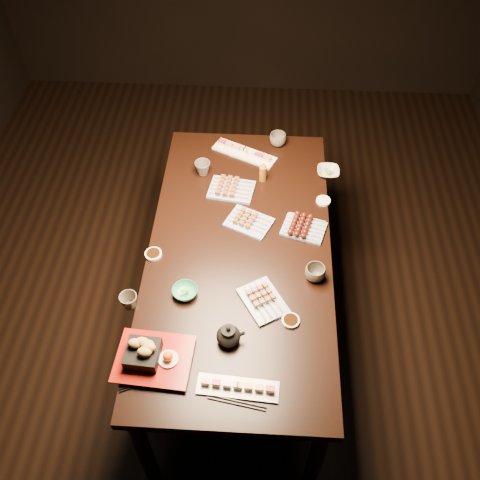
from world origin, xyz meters
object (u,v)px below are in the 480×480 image
(edamame_bowl_cream, at_px, (328,172))
(teacup_far_left, at_px, (203,168))
(teacup_mid_right, at_px, (315,273))
(sushi_platter_near, at_px, (238,386))
(yakitori_plate_right, at_px, (263,298))
(yakitori_plate_left, at_px, (231,187))
(sushi_platter_far, at_px, (244,151))
(teacup_far_right, at_px, (278,140))
(yakitori_plate_center, at_px, (249,220))
(condiment_bottle, at_px, (263,171))
(teacup_near_left, at_px, (129,301))
(teapot, at_px, (228,334))
(edamame_bowl_green, at_px, (185,292))
(tempura_tray, at_px, (153,354))
(dining_table, at_px, (239,294))

(edamame_bowl_cream, xyz_separation_m, teacup_far_left, (-0.70, -0.04, 0.03))
(teacup_mid_right, bearing_deg, sushi_platter_near, -119.74)
(yakitori_plate_right, distance_m, yakitori_plate_left, 0.74)
(sushi_platter_far, relative_size, teacup_far_left, 4.35)
(yakitori_plate_left, distance_m, teacup_far_right, 0.47)
(sushi_platter_near, height_order, teacup_far_left, teacup_far_left)
(yakitori_plate_center, relative_size, condiment_bottle, 1.77)
(teacup_near_left, height_order, condiment_bottle, condiment_bottle)
(sushi_platter_far, xyz_separation_m, teapot, (-0.01, -1.22, 0.03))
(yakitori_plate_left, relative_size, teacup_far_left, 2.75)
(edamame_bowl_cream, bearing_deg, teapot, -113.91)
(yakitori_plate_right, distance_m, edamame_bowl_cream, 0.94)
(edamame_bowl_green, bearing_deg, tempura_tray, -104.37)
(teacup_far_right, bearing_deg, teacup_mid_right, -79.23)
(yakitori_plate_center, xyz_separation_m, condiment_bottle, (0.06, 0.33, 0.03))
(yakitori_plate_right, bearing_deg, dining_table, 171.31)
(sushi_platter_near, height_order, tempura_tray, tempura_tray)
(yakitori_plate_left, xyz_separation_m, edamame_bowl_cream, (0.53, 0.17, -0.02))
(edamame_bowl_green, bearing_deg, teacup_near_left, -162.11)
(sushi_platter_far, xyz_separation_m, tempura_tray, (-0.31, -1.34, 0.04))
(sushi_platter_far, xyz_separation_m, edamame_bowl_cream, (0.47, -0.14, -0.01))
(sushi_platter_near, xyz_separation_m, tempura_tray, (-0.36, 0.10, 0.04))
(tempura_tray, height_order, teacup_far_left, tempura_tray)
(yakitori_plate_left, bearing_deg, sushi_platter_far, 88.73)
(yakitori_plate_left, distance_m, condiment_bottle, 0.19)
(tempura_tray, xyz_separation_m, teacup_far_right, (0.50, 1.44, -0.02))
(edamame_bowl_green, relative_size, teapot, 0.95)
(yakitori_plate_left, xyz_separation_m, tempura_tray, (-0.26, -1.03, 0.03))
(teacup_near_left, bearing_deg, edamame_bowl_green, 17.89)
(yakitori_plate_center, relative_size, yakitori_plate_right, 1.00)
(teacup_near_left, bearing_deg, teacup_far_right, 60.77)
(edamame_bowl_green, bearing_deg, teacup_far_right, 69.27)
(yakitori_plate_left, height_order, condiment_bottle, condiment_bottle)
(edamame_bowl_green, distance_m, teacup_near_left, 0.25)
(sushi_platter_near, distance_m, yakitori_plate_center, 0.90)
(dining_table, distance_m, sushi_platter_far, 0.82)
(teacup_near_left, bearing_deg, teapot, -18.46)
(teacup_near_left, bearing_deg, yakitori_plate_right, 5.24)
(teacup_near_left, relative_size, teacup_far_left, 0.94)
(yakitori_plate_right, height_order, tempura_tray, tempura_tray)
(yakitori_plate_right, xyz_separation_m, teacup_near_left, (-0.60, -0.06, 0.01))
(dining_table, xyz_separation_m, condiment_bottle, (0.10, 0.51, 0.44))
(sushi_platter_near, bearing_deg, condiment_bottle, 90.82)
(sushi_platter_far, bearing_deg, yakitori_plate_right, 123.30)
(yakitori_plate_center, bearing_deg, teapot, -69.99)
(sushi_platter_far, distance_m, teacup_mid_right, 0.95)
(yakitori_plate_center, distance_m, teapot, 0.69)
(edamame_bowl_cream, height_order, tempura_tray, tempura_tray)
(yakitori_plate_center, relative_size, teacup_far_right, 2.31)
(edamame_bowl_green, distance_m, edamame_bowl_cream, 1.10)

